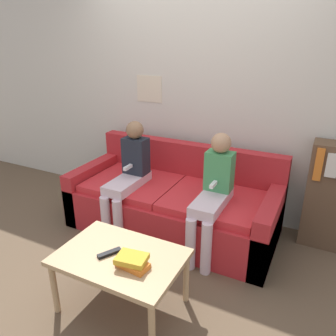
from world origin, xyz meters
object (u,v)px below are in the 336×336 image
couch (174,203)px  bookshelf (332,196)px  coffee_table (120,261)px  person_right (213,191)px  person_left (129,173)px  tv_remote (109,253)px

couch → bookshelf: bearing=15.0°
coffee_table → person_right: size_ratio=0.79×
bookshelf → coffee_table: bearing=-129.9°
person_left → bookshelf: person_left is taller
person_right → coffee_table: bearing=-110.1°
person_right → tv_remote: person_right is taller
couch → person_left: 0.56m
coffee_table → tv_remote: bearing=-160.1°
couch → bookshelf: 1.47m
couch → coffee_table: (0.13, -1.14, 0.12)m
couch → person_right: 0.62m
person_left → couch: bearing=28.1°
couch → coffee_table: couch is taller
coffee_table → bookshelf: (1.27, 1.52, 0.11)m
person_right → person_left: bearing=180.0°
couch → coffee_table: size_ratio=2.36×
couch → person_left: (-0.39, -0.21, 0.34)m
couch → tv_remote: size_ratio=12.20×
coffee_table → person_right: 1.02m
couch → person_right: bearing=-24.0°
tv_remote → bookshelf: size_ratio=0.17×
coffee_table → person_left: (-0.53, 0.93, 0.22)m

